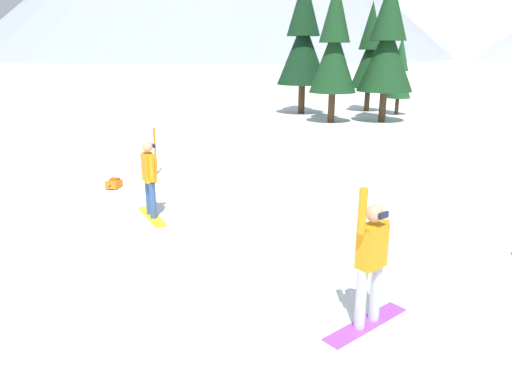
% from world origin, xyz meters
% --- Properties ---
extents(ground_plane, '(800.00, 800.00, 0.00)m').
position_xyz_m(ground_plane, '(0.00, 0.00, 0.00)').
color(ground_plane, white).
extents(snowboarder_foreground, '(0.90, 1.49, 2.05)m').
position_xyz_m(snowboarder_foreground, '(2.96, 0.97, 0.98)').
color(snowboarder_foreground, '#993FD8').
rests_on(snowboarder_foreground, ground_plane).
extents(snowboarder_midground, '(1.39, 1.16, 1.76)m').
position_xyz_m(snowboarder_midground, '(-2.53, 3.33, 0.93)').
color(snowboarder_midground, yellow).
rests_on(snowboarder_midground, ground_plane).
extents(backpack_orange, '(0.43, 0.55, 0.28)m').
position_xyz_m(backpack_orange, '(-4.93, 4.79, 0.13)').
color(backpack_orange, orange).
rests_on(backpack_orange, ground_plane).
extents(trail_marker_pole, '(0.06, 0.06, 1.44)m').
position_xyz_m(trail_marker_pole, '(-4.77, 6.51, 0.72)').
color(trail_marker_pole, orange).
rests_on(trail_marker_pole, ground_plane).
extents(pine_tree_slender, '(2.41, 2.41, 7.04)m').
position_xyz_m(pine_tree_slender, '(-3.08, 19.28, 3.83)').
color(pine_tree_slender, '#472D19').
rests_on(pine_tree_slender, ground_plane).
extents(pine_tree_short, '(1.43, 1.43, 4.38)m').
position_xyz_m(pine_tree_short, '(-0.49, 23.93, 2.39)').
color(pine_tree_short, '#472D19').
rests_on(pine_tree_short, ground_plane).
extents(pine_tree_young, '(2.86, 2.86, 7.21)m').
position_xyz_m(pine_tree_young, '(-0.71, 20.69, 3.93)').
color(pine_tree_young, '#472D19').
rests_on(pine_tree_young, ground_plane).
extents(pine_tree_broad, '(2.21, 2.21, 6.43)m').
position_xyz_m(pine_tree_broad, '(-2.47, 24.89, 3.50)').
color(pine_tree_broad, '#472D19').
rests_on(pine_tree_broad, ground_plane).
extents(pine_tree_tall, '(2.95, 2.95, 7.75)m').
position_xyz_m(pine_tree_tall, '(-5.73, 21.99, 4.22)').
color(pine_tree_tall, '#472D19').
rests_on(pine_tree_tall, ground_plane).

